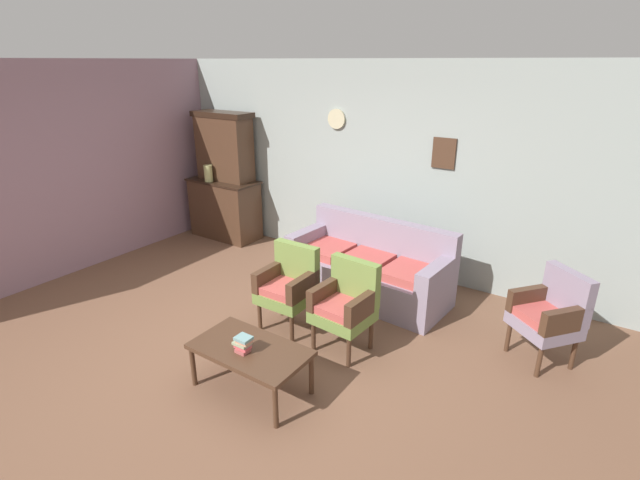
# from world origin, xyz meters

# --- Properties ---
(ground_plane) EXTENTS (7.68, 7.68, 0.00)m
(ground_plane) POSITION_xyz_m (0.00, 0.00, 0.00)
(ground_plane) COLOR brown
(wall_back_with_decor) EXTENTS (6.40, 0.09, 2.70)m
(wall_back_with_decor) POSITION_xyz_m (0.00, 2.63, 1.35)
(wall_back_with_decor) COLOR #939E99
(wall_back_with_decor) RESTS_ON ground
(wall_left_side) EXTENTS (0.06, 5.20, 2.70)m
(wall_left_side) POSITION_xyz_m (-3.23, 0.00, 1.35)
(wall_left_side) COLOR gray
(wall_left_side) RESTS_ON ground
(side_cabinet) EXTENTS (1.16, 0.55, 0.93)m
(side_cabinet) POSITION_xyz_m (-2.47, 2.25, 0.47)
(side_cabinet) COLOR #472D1E
(side_cabinet) RESTS_ON ground
(cabinet_upper_hutch) EXTENTS (0.99, 0.38, 1.03)m
(cabinet_upper_hutch) POSITION_xyz_m (-2.47, 2.33, 1.45)
(cabinet_upper_hutch) COLOR #472D1E
(cabinet_upper_hutch) RESTS_ON side_cabinet
(vase_on_cabinet) EXTENTS (0.13, 0.13, 0.25)m
(vase_on_cabinet) POSITION_xyz_m (-2.59, 2.07, 1.06)
(vase_on_cabinet) COLOR #BBBC76
(vase_on_cabinet) RESTS_ON side_cabinet
(floral_couch) EXTENTS (1.99, 0.94, 0.90)m
(floral_couch) POSITION_xyz_m (0.40, 1.77, 0.33)
(floral_couch) COLOR gray
(floral_couch) RESTS_ON ground
(armchair_by_doorway) EXTENTS (0.52, 0.49, 0.90)m
(armchair_by_doorway) POSITION_xyz_m (0.05, 0.63, 0.50)
(armchair_by_doorway) COLOR olive
(armchair_by_doorway) RESTS_ON ground
(armchair_near_couch_end) EXTENTS (0.56, 0.53, 0.90)m
(armchair_near_couch_end) POSITION_xyz_m (0.75, 0.62, 0.50)
(armchair_near_couch_end) COLOR olive
(armchair_near_couch_end) RESTS_ON ground
(wingback_chair_by_fireplace) EXTENTS (0.71, 0.71, 0.90)m
(wingback_chair_by_fireplace) POSITION_xyz_m (2.42, 1.51, 0.50)
(wingback_chair_by_fireplace) COLOR gray
(wingback_chair_by_fireplace) RESTS_ON ground
(coffee_table) EXTENTS (1.00, 0.56, 0.42)m
(coffee_table) POSITION_xyz_m (0.41, -0.37, 0.38)
(coffee_table) COLOR #472D1E
(coffee_table) RESTS_ON ground
(book_stack_on_table) EXTENTS (0.15, 0.12, 0.14)m
(book_stack_on_table) POSITION_xyz_m (0.40, -0.44, 0.49)
(book_stack_on_table) COLOR #AB5250
(book_stack_on_table) RESTS_ON coffee_table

